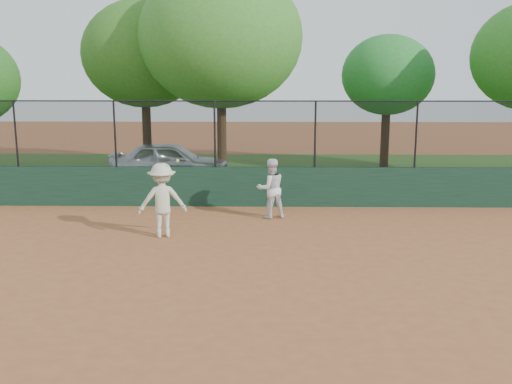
{
  "coord_description": "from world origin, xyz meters",
  "views": [
    {
      "loc": [
        1.03,
        -11.01,
        3.85
      ],
      "look_at": [
        0.8,
        2.2,
        1.2
      ],
      "focal_mm": 40.0,
      "sensor_mm": 36.0,
      "label": 1
    }
  ],
  "objects_px": {
    "tree_2": "(221,37)",
    "tree_3": "(388,75)",
    "player_main": "(162,200)",
    "tree_1": "(144,54)",
    "parked_car": "(170,162)",
    "player_second": "(271,188)"
  },
  "relations": [
    {
      "from": "player_main",
      "to": "tree_3",
      "type": "bearing_deg",
      "value": 54.19
    },
    {
      "from": "player_second",
      "to": "tree_3",
      "type": "bearing_deg",
      "value": -138.93
    },
    {
      "from": "parked_car",
      "to": "tree_3",
      "type": "xyz_separation_m",
      "value": [
        8.59,
        3.03,
        3.18
      ]
    },
    {
      "from": "tree_2",
      "to": "tree_3",
      "type": "distance_m",
      "value": 7.23
    },
    {
      "from": "tree_2",
      "to": "tree_3",
      "type": "relative_size",
      "value": 1.42
    },
    {
      "from": "parked_car",
      "to": "player_second",
      "type": "relative_size",
      "value": 2.68
    },
    {
      "from": "player_main",
      "to": "player_second",
      "type": "bearing_deg",
      "value": 36.34
    },
    {
      "from": "parked_car",
      "to": "player_second",
      "type": "distance_m",
      "value": 6.61
    },
    {
      "from": "player_second",
      "to": "player_main",
      "type": "xyz_separation_m",
      "value": [
        -2.67,
        -1.97,
        0.08
      ]
    },
    {
      "from": "player_second",
      "to": "player_main",
      "type": "height_order",
      "value": "player_main"
    },
    {
      "from": "player_second",
      "to": "player_main",
      "type": "bearing_deg",
      "value": 17.27
    },
    {
      "from": "tree_2",
      "to": "tree_3",
      "type": "xyz_separation_m",
      "value": [
        6.69,
        2.37,
        -1.37
      ]
    },
    {
      "from": "player_second",
      "to": "tree_1",
      "type": "relative_size",
      "value": 0.24
    },
    {
      "from": "player_main",
      "to": "parked_car",
      "type": "bearing_deg",
      "value": 97.97
    },
    {
      "from": "player_second",
      "to": "tree_3",
      "type": "relative_size",
      "value": 0.3
    },
    {
      "from": "parked_car",
      "to": "tree_2",
      "type": "distance_m",
      "value": 4.98
    },
    {
      "from": "player_main",
      "to": "tree_1",
      "type": "bearing_deg",
      "value": 103.6
    },
    {
      "from": "player_second",
      "to": "tree_2",
      "type": "distance_m",
      "value": 7.81
    },
    {
      "from": "player_second",
      "to": "tree_3",
      "type": "xyz_separation_m",
      "value": [
        4.88,
        8.5,
        3.11
      ]
    },
    {
      "from": "tree_3",
      "to": "tree_2",
      "type": "bearing_deg",
      "value": -160.51
    },
    {
      "from": "parked_car",
      "to": "tree_2",
      "type": "relative_size",
      "value": 0.56
    },
    {
      "from": "tree_1",
      "to": "player_second",
      "type": "bearing_deg",
      "value": -56.97
    }
  ]
}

